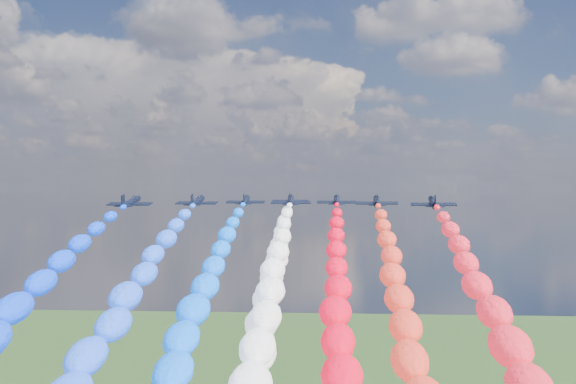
# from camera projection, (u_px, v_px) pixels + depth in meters

# --- Properties ---
(jet_0) EXTENTS (9.72, 12.81, 4.64)m
(jet_0) POSITION_uv_depth(u_px,v_px,m) (131.00, 202.00, 139.62)
(jet_0) COLOR black
(trail_0) EXTENTS (6.10, 105.32, 37.05)m
(trail_0) POSITION_uv_depth(u_px,v_px,m) (1.00, 343.00, 85.21)
(trail_0) COLOR #0A37EA
(jet_1) EXTENTS (9.67, 12.78, 4.64)m
(jet_1) POSITION_uv_depth(u_px,v_px,m) (197.00, 201.00, 149.59)
(jet_1) COLOR black
(trail_1) EXTENTS (6.10, 105.32, 37.05)m
(trail_1) POSITION_uv_depth(u_px,v_px,m) (119.00, 327.00, 95.19)
(trail_1) COLOR blue
(jet_2) EXTENTS (9.23, 12.47, 4.64)m
(jet_2) POSITION_uv_depth(u_px,v_px,m) (246.00, 200.00, 159.91)
(jet_2) COLOR black
(trail_2) EXTENTS (6.10, 105.32, 37.05)m
(trail_2) POSITION_uv_depth(u_px,v_px,m) (201.00, 313.00, 105.50)
(trail_2) COLOR blue
(jet_3) EXTENTS (9.51, 12.66, 4.64)m
(jet_3) POSITION_uv_depth(u_px,v_px,m) (291.00, 201.00, 154.75)
(jet_3) COLOR black
(trail_3) EXTENTS (6.10, 105.32, 37.05)m
(trail_3) POSITION_uv_depth(u_px,v_px,m) (268.00, 320.00, 100.34)
(trail_3) COLOR white
(jet_4) EXTENTS (9.33, 12.53, 4.64)m
(jet_4) POSITION_uv_depth(u_px,v_px,m) (290.00, 200.00, 170.80)
(jet_4) COLOR black
(trail_4) EXTENTS (6.10, 105.32, 37.05)m
(trail_4) POSITION_uv_depth(u_px,v_px,m) (270.00, 302.00, 116.39)
(trail_4) COLOR white
(jet_5) EXTENTS (9.00, 12.30, 4.64)m
(jet_5) POSITION_uv_depth(u_px,v_px,m) (337.00, 200.00, 158.44)
(jet_5) COLOR black
(trail_5) EXTENTS (6.10, 105.32, 37.05)m
(trail_5) POSITION_uv_depth(u_px,v_px,m) (338.00, 315.00, 104.04)
(trail_5) COLOR red
(jet_6) EXTENTS (9.46, 12.63, 4.64)m
(jet_6) POSITION_uv_depth(u_px,v_px,m) (377.00, 201.00, 148.04)
(jet_6) COLOR black
(trail_6) EXTENTS (6.10, 105.32, 37.05)m
(trail_6) POSITION_uv_depth(u_px,v_px,m) (402.00, 329.00, 93.64)
(trail_6) COLOR red
(jet_7) EXTENTS (9.57, 12.71, 4.64)m
(jet_7) POSITION_uv_depth(u_px,v_px,m) (433.00, 202.00, 137.01)
(jet_7) COLOR black
(trail_7) EXTENTS (6.10, 105.32, 37.05)m
(trail_7) POSITION_uv_depth(u_px,v_px,m) (499.00, 348.00, 82.61)
(trail_7) COLOR red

